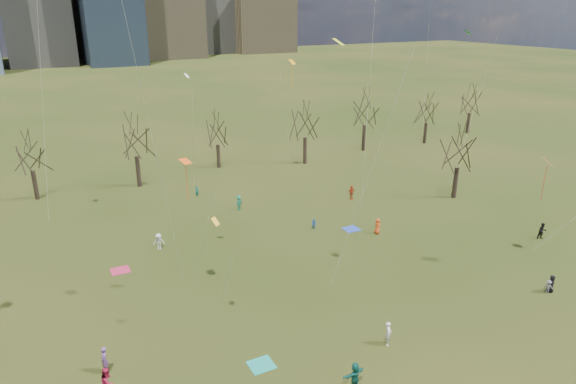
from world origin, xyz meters
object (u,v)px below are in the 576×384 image
person_1 (388,333)px  blanket_navy (351,229)px  blanket_teal (261,365)px  person_2 (108,382)px  blanket_crimson (120,270)px

person_1 → blanket_navy: bearing=10.1°
person_1 → blanket_teal: bearing=113.8°
blanket_teal → person_2: bearing=169.3°
blanket_navy → person_2: 29.91m
blanket_navy → blanket_crimson: same height
person_2 → person_1: bearing=-77.0°
blanket_crimson → person_1: 24.06m
blanket_navy → person_1: person_1 is taller
blanket_crimson → person_2: size_ratio=0.81×
person_1 → blanket_crimson: bearing=73.7°
blanket_teal → blanket_navy: 23.18m
blanket_crimson → person_1: person_1 is taller
blanket_teal → blanket_crimson: 18.20m
blanket_teal → blanket_navy: size_ratio=1.00×
person_1 → person_2: size_ratio=0.89×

